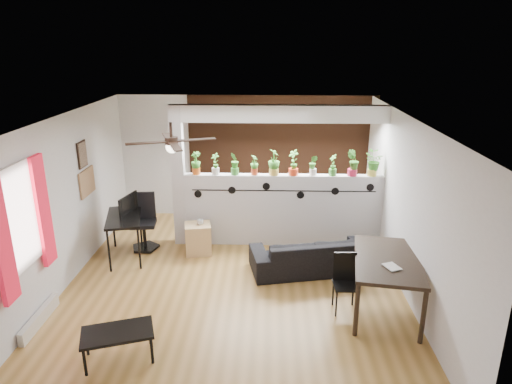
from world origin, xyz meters
The scene contains 31 objects.
room_shell centered at (0.00, 0.00, 1.30)m, with size 6.30×7.10×2.90m.
partition_wall centered at (0.80, 1.50, 0.68)m, with size 3.60×0.18×1.35m, color #BCBCC1.
ceiling_header centered at (0.80, 1.50, 2.45)m, with size 3.60×0.18×0.30m, color silver.
pier_column centered at (-1.11, 1.50, 1.30)m, with size 0.22×0.20×2.60m, color #BCBCC1.
brick_panel centered at (0.80, 2.97, 1.30)m, with size 3.90×0.05×2.60m, color brown.
vine_decal centered at (0.80, 1.40, 1.08)m, with size 3.31×0.01×0.30m.
window_assembly centered at (-2.56, -1.20, 1.51)m, with size 0.09×1.30×1.55m.
baseboard_heater centered at (-2.54, -1.20, 0.09)m, with size 0.08×1.00×0.18m, color beige.
corkboard centered at (-2.58, 0.95, 1.35)m, with size 0.03×0.60×0.45m, color #8C6543.
framed_art centered at (-2.58, 0.90, 1.85)m, with size 0.03×0.34×0.44m.
ceiling_fan centered at (-0.80, -0.30, 2.31)m, with size 1.19×1.19×0.43m.
potted_plant_0 centered at (-0.78, 1.50, 1.57)m, with size 0.25×0.22×0.41m.
potted_plant_1 centered at (-0.43, 1.50, 1.56)m, with size 0.25×0.23×0.39m.
potted_plant_2 centered at (-0.08, 1.50, 1.57)m, with size 0.18×0.21×0.41m.
potted_plant_3 centered at (0.27, 1.50, 1.54)m, with size 0.15×0.18×0.36m.
potted_plant_4 centered at (0.62, 1.50, 1.60)m, with size 0.24×0.28×0.47m.
potted_plant_5 centered at (0.98, 1.50, 1.60)m, with size 0.31×0.31×0.47m.
potted_plant_6 centered at (1.33, 1.50, 1.55)m, with size 0.22×0.19×0.37m.
potted_plant_7 centered at (1.68, 1.50, 1.56)m, with size 0.21×0.23×0.39m.
potted_plant_8 centered at (2.03, 1.50, 1.60)m, with size 0.28×0.24×0.47m.
potted_plant_9 centered at (2.38, 1.50, 1.59)m, with size 0.30×0.30×0.46m.
sofa centered at (1.25, 0.47, 0.28)m, with size 1.88×0.74×0.55m, color black.
cube_shelf centered at (-0.72, 1.05, 0.28)m, with size 0.45×0.40×0.55m, color tan.
cup centered at (-0.67, 1.05, 0.60)m, with size 0.11×0.11×0.09m, color gray.
computer_desk centered at (-1.96, 0.84, 0.70)m, with size 0.81×1.18×0.78m.
monitor centered at (-1.96, 0.99, 0.87)m, with size 0.05×0.33×0.19m, color black.
office_chair centered at (-1.73, 1.22, 0.45)m, with size 0.53×0.53×1.02m.
dining_table centered at (2.20, -0.69, 0.72)m, with size 1.12×1.60×0.80m.
book centered at (2.10, -0.99, 0.82)m, with size 0.17×0.23×0.02m, color gray.
folding_chair centered at (1.62, -0.67, 0.50)m, with size 0.35×0.35×0.84m.
coffee_table centered at (-1.24, -1.87, 0.35)m, with size 0.93×0.70×0.39m.
Camera 1 is at (0.55, -6.40, 3.65)m, focal length 32.00 mm.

